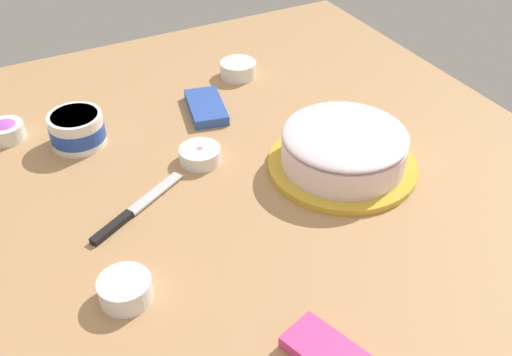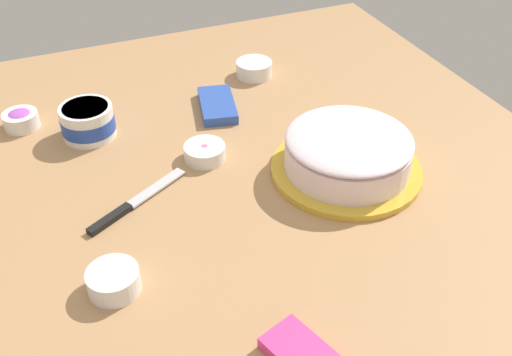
{
  "view_description": "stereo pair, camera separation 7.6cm",
  "coord_description": "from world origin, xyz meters",
  "views": [
    {
      "loc": [
        0.8,
        -0.31,
        0.73
      ],
      "look_at": [
        0.01,
        0.1,
        0.04
      ],
      "focal_mm": 41.57,
      "sensor_mm": 36.0,
      "label": 1
    },
    {
      "loc": [
        0.83,
        -0.24,
        0.73
      ],
      "look_at": [
        0.01,
        0.1,
        0.04
      ],
      "focal_mm": 41.57,
      "sensor_mm": 36.0,
      "label": 2
    }
  ],
  "objects": [
    {
      "name": "sprinkle_bowl_rainbow",
      "position": [
        -0.41,
        -0.29,
        0.02
      ],
      "size": [
        0.08,
        0.08,
        0.04
      ],
      "color": "white",
      "rests_on": "ground_plane"
    },
    {
      "name": "sprinkle_bowl_pink",
      "position": [
        -0.14,
        0.05,
        0.02
      ],
      "size": [
        0.09,
        0.09,
        0.03
      ],
      "color": "white",
      "rests_on": "ground_plane"
    },
    {
      "name": "frosted_cake",
      "position": [
        0.02,
        0.3,
        0.05
      ],
      "size": [
        0.3,
        0.3,
        0.1
      ],
      "color": "gold",
      "rests_on": "ground_plane"
    },
    {
      "name": "spreading_knife",
      "position": [
        -0.04,
        -0.13,
        0.01
      ],
      "size": [
        0.13,
        0.22,
        0.01
      ],
      "color": "silver",
      "rests_on": "ground_plane"
    },
    {
      "name": "sprinkle_bowl_blue",
      "position": [
        -0.44,
        0.28,
        0.02
      ],
      "size": [
        0.09,
        0.09,
        0.04
      ],
      "color": "white",
      "rests_on": "ground_plane"
    },
    {
      "name": "frosting_tub",
      "position": [
        -0.32,
        -0.16,
        0.04
      ],
      "size": [
        0.12,
        0.12,
        0.07
      ],
      "color": "white",
      "rests_on": "ground_plane"
    },
    {
      "name": "sprinkle_bowl_orange",
      "position": [
        0.15,
        -0.2,
        0.02
      ],
      "size": [
        0.09,
        0.09,
        0.04
      ],
      "color": "white",
      "rests_on": "ground_plane"
    },
    {
      "name": "candy_box_lower",
      "position": [
        -0.31,
        0.14,
        0.01
      ],
      "size": [
        0.16,
        0.11,
        0.02
      ],
      "primitive_type": "cube",
      "rotation": [
        0.0,
        0.0,
        -0.22
      ],
      "color": "#2D51B2",
      "rests_on": "ground_plane"
    },
    {
      "name": "ground_plane",
      "position": [
        0.0,
        0.0,
        0.0
      ],
      "size": [
        1.54,
        1.54,
        0.0
      ],
      "primitive_type": "plane",
      "color": "tan"
    }
  ]
}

